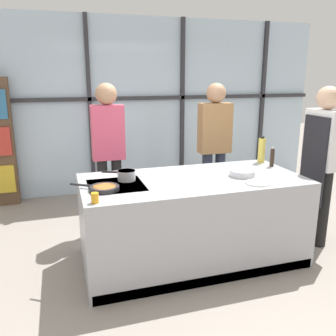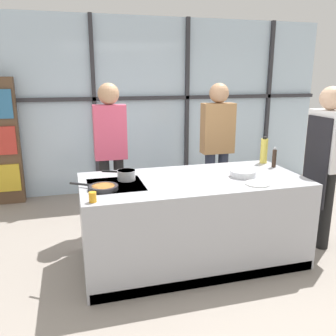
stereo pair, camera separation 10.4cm
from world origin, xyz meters
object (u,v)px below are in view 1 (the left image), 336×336
object	(u,v)px
saucepan	(126,175)
white_plate	(258,183)
spectator_far_left	(108,146)
chef	(321,157)
frying_pan	(104,188)
pepper_grinder	(272,157)
mixing_bowl	(242,173)
juice_glass_near	(95,198)
spectator_center_left	(214,142)
oil_bottle	(262,150)

from	to	relation	value
saucepan	white_plate	world-z (taller)	saucepan
white_plate	spectator_far_left	bearing A→B (deg)	131.44
chef	frying_pan	world-z (taller)	chef
chef	pepper_grinder	bearing A→B (deg)	64.95
frying_pan	mixing_bowl	xyz separation A→B (m)	(1.42, 0.05, 0.01)
spectator_far_left	frying_pan	world-z (taller)	spectator_far_left
juice_glass_near	pepper_grinder	bearing A→B (deg)	16.77
saucepan	juice_glass_near	distance (m)	0.66
white_plate	juice_glass_near	distance (m)	1.55
juice_glass_near	frying_pan	bearing A→B (deg)	70.60
pepper_grinder	juice_glass_near	bearing A→B (deg)	-163.23
frying_pan	pepper_grinder	bearing A→B (deg)	9.03
pepper_grinder	saucepan	bearing A→B (deg)	-177.90
spectator_center_left	spectator_far_left	bearing A→B (deg)	0.00
frying_pan	spectator_center_left	bearing A→B (deg)	35.72
saucepan	juice_glass_near	bearing A→B (deg)	-123.09
mixing_bowl	pepper_grinder	xyz separation A→B (m)	(0.51, 0.26, 0.07)
frying_pan	white_plate	distance (m)	1.46
saucepan	white_plate	bearing A→B (deg)	-21.98
spectator_center_left	juice_glass_near	bearing A→B (deg)	40.47
white_plate	chef	bearing A→B (deg)	17.76
frying_pan	juice_glass_near	distance (m)	0.33
chef	mixing_bowl	bearing A→B (deg)	91.92
saucepan	spectator_far_left	bearing A→B (deg)	92.68
oil_bottle	chef	bearing A→B (deg)	-41.61
pepper_grinder	juice_glass_near	xyz separation A→B (m)	(-2.05, -0.62, -0.06)
spectator_center_left	oil_bottle	size ratio (longest dim) A/B	5.77
pepper_grinder	chef	bearing A→B (deg)	-25.05
chef	spectator_far_left	world-z (taller)	spectator_far_left
chef	pepper_grinder	distance (m)	0.53
frying_pan	juice_glass_near	xyz separation A→B (m)	(-0.11, -0.31, 0.02)
white_plate	pepper_grinder	bearing A→B (deg)	47.05
mixing_bowl	juice_glass_near	distance (m)	1.58
frying_pan	pepper_grinder	xyz separation A→B (m)	(1.94, 0.31, 0.08)
spectator_far_left	juice_glass_near	world-z (taller)	spectator_far_left
white_plate	mixing_bowl	distance (m)	0.28
spectator_far_left	spectator_center_left	size ratio (longest dim) A/B	1.01
chef	oil_bottle	distance (m)	0.66
spectator_far_left	mixing_bowl	bearing A→B (deg)	137.63
spectator_center_left	chef	bearing A→B (deg)	127.02
spectator_center_left	frying_pan	world-z (taller)	spectator_center_left
spectator_far_left	white_plate	distance (m)	1.86
chef	spectator_center_left	world-z (taller)	spectator_center_left
spectator_far_left	saucepan	xyz separation A→B (m)	(0.04, -0.91, -0.12)
mixing_bowl	oil_bottle	world-z (taller)	oil_bottle
saucepan	pepper_grinder	bearing A→B (deg)	2.10
saucepan	mixing_bowl	distance (m)	1.19
chef	pepper_grinder	xyz separation A→B (m)	(-0.48, 0.22, -0.02)
frying_pan	pepper_grinder	size ratio (longest dim) A/B	1.89
spectator_far_left	saucepan	size ratio (longest dim) A/B	5.59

